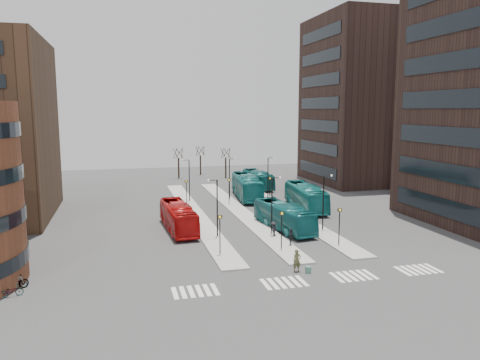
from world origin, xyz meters
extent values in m
plane|color=#313134|center=(0.00, 0.00, 0.00)|extent=(160.00, 160.00, 0.00)
cube|color=#969691|center=(-4.00, 30.00, 0.07)|extent=(2.50, 45.00, 0.15)
cube|color=#969691|center=(2.00, 30.00, 0.07)|extent=(2.50, 45.00, 0.15)
cube|color=#969691|center=(8.00, 30.00, 0.07)|extent=(2.50, 45.00, 0.15)
cube|color=navy|center=(1.67, 5.54, 0.27)|extent=(0.49, 0.41, 0.55)
imported|color=#AF0D0D|center=(-7.01, 22.04, 1.52)|extent=(3.18, 11.05, 3.04)
imported|color=#135C60|center=(4.52, 19.46, 1.50)|extent=(4.05, 10.99, 2.99)
imported|color=#146466|center=(5.46, 38.68, 1.79)|extent=(4.41, 13.08, 3.57)
imported|color=#156D6D|center=(11.13, 29.18, 1.67)|extent=(3.90, 12.20, 3.34)
imported|color=#12585A|center=(9.79, 47.24, 1.48)|extent=(2.84, 10.71, 2.96)
imported|color=#47472B|center=(0.89, 6.12, 0.94)|extent=(0.69, 0.45, 1.89)
imported|color=black|center=(-5.78, 19.63, 0.87)|extent=(0.88, 0.71, 1.74)
imported|color=black|center=(3.01, 13.16, 0.87)|extent=(0.77, 1.10, 1.74)
imported|color=black|center=(2.42, 16.79, 0.83)|extent=(1.19, 1.21, 1.67)
imported|color=gray|center=(-21.00, 6.32, 0.42)|extent=(1.69, 1.02, 0.84)
imported|color=gray|center=(-21.00, 7.75, 0.55)|extent=(1.92, 1.03, 1.11)
imported|color=gray|center=(-21.00, 7.83, 0.42)|extent=(1.67, 0.99, 0.83)
cube|color=silver|center=(-9.50, 4.00, 0.01)|extent=(0.35, 2.40, 0.01)
cube|color=silver|center=(-8.90, 4.00, 0.01)|extent=(0.35, 2.40, 0.01)
cube|color=silver|center=(-8.30, 4.00, 0.01)|extent=(0.35, 2.40, 0.01)
cube|color=silver|center=(-7.70, 4.00, 0.01)|extent=(0.35, 2.40, 0.01)
cube|color=silver|center=(-7.10, 4.00, 0.01)|extent=(0.35, 2.40, 0.01)
cube|color=silver|center=(-6.50, 4.00, 0.01)|extent=(0.35, 2.40, 0.01)
cube|color=silver|center=(-2.50, 4.00, 0.01)|extent=(0.35, 2.40, 0.01)
cube|color=silver|center=(-1.90, 4.00, 0.01)|extent=(0.35, 2.40, 0.01)
cube|color=silver|center=(-1.30, 4.00, 0.01)|extent=(0.35, 2.40, 0.01)
cube|color=silver|center=(-0.70, 4.00, 0.01)|extent=(0.35, 2.40, 0.01)
cube|color=silver|center=(-0.10, 4.00, 0.01)|extent=(0.35, 2.40, 0.01)
cube|color=silver|center=(0.50, 4.00, 0.01)|extent=(0.35, 2.40, 0.01)
cube|color=silver|center=(3.50, 4.00, 0.01)|extent=(0.35, 2.40, 0.01)
cube|color=silver|center=(4.10, 4.00, 0.01)|extent=(0.35, 2.40, 0.01)
cube|color=silver|center=(4.70, 4.00, 0.01)|extent=(0.35, 2.40, 0.01)
cube|color=silver|center=(5.30, 4.00, 0.01)|extent=(0.35, 2.40, 0.01)
cube|color=silver|center=(5.90, 4.00, 0.01)|extent=(0.35, 2.40, 0.01)
cube|color=silver|center=(6.50, 4.00, 0.01)|extent=(0.35, 2.40, 0.01)
cube|color=silver|center=(9.50, 4.00, 0.01)|extent=(0.35, 2.40, 0.01)
cube|color=silver|center=(10.10, 4.00, 0.01)|extent=(0.35, 2.40, 0.01)
cube|color=silver|center=(10.70, 4.00, 0.01)|extent=(0.35, 2.40, 0.01)
cube|color=silver|center=(11.30, 4.00, 0.01)|extent=(0.35, 2.40, 0.01)
cube|color=silver|center=(11.90, 4.00, 0.01)|extent=(0.35, 2.40, 0.01)
cube|color=silver|center=(12.50, 4.00, 0.01)|extent=(0.35, 2.40, 0.01)
cube|color=black|center=(21.94, 16.00, 2.50)|extent=(0.12, 16.00, 2.00)
cube|color=black|center=(21.94, 16.00, 6.50)|extent=(0.12, 16.00, 2.00)
cube|color=black|center=(21.94, 16.00, 10.50)|extent=(0.12, 16.00, 2.00)
cube|color=black|center=(21.94, 16.00, 14.50)|extent=(0.12, 16.00, 2.00)
cube|color=black|center=(21.94, 16.00, 18.50)|extent=(0.12, 16.00, 2.00)
cube|color=black|center=(21.94, 16.00, 22.50)|extent=(0.12, 16.00, 2.00)
cube|color=black|center=(32.00, 50.00, 15.00)|extent=(20.00, 20.00, 30.00)
cube|color=black|center=(21.94, 50.00, 2.50)|extent=(0.12, 16.00, 2.00)
cube|color=black|center=(21.94, 50.00, 6.50)|extent=(0.12, 16.00, 2.00)
cube|color=black|center=(21.94, 50.00, 10.50)|extent=(0.12, 16.00, 2.00)
cube|color=black|center=(21.94, 50.00, 14.50)|extent=(0.12, 16.00, 2.00)
cube|color=black|center=(21.94, 50.00, 18.50)|extent=(0.12, 16.00, 2.00)
cube|color=black|center=(21.94, 50.00, 22.50)|extent=(0.12, 16.00, 2.00)
cube|color=black|center=(21.94, 50.00, 26.50)|extent=(0.12, 16.00, 2.00)
cylinder|color=black|center=(-4.40, 12.00, 1.90)|extent=(0.10, 0.10, 3.50)
cube|color=black|center=(-4.40, 12.00, 3.65)|extent=(0.45, 0.10, 0.30)
cube|color=yellow|center=(-4.40, 11.94, 3.65)|extent=(0.20, 0.02, 0.20)
cylinder|color=black|center=(-4.40, 34.00, 1.90)|extent=(0.10, 0.10, 3.50)
cube|color=black|center=(-4.40, 34.00, 3.65)|extent=(0.45, 0.10, 0.30)
cube|color=yellow|center=(-4.40, 33.94, 3.65)|extent=(0.20, 0.02, 0.20)
cylinder|color=black|center=(1.60, 12.00, 1.90)|extent=(0.10, 0.10, 3.50)
cube|color=black|center=(1.60, 12.00, 3.65)|extent=(0.45, 0.10, 0.30)
cube|color=yellow|center=(1.60, 11.94, 3.65)|extent=(0.20, 0.02, 0.20)
cylinder|color=black|center=(1.60, 34.00, 1.90)|extent=(0.10, 0.10, 3.50)
cube|color=black|center=(1.60, 34.00, 3.65)|extent=(0.45, 0.10, 0.30)
cube|color=yellow|center=(1.60, 33.94, 3.65)|extent=(0.20, 0.02, 0.20)
cylinder|color=black|center=(7.60, 12.00, 1.90)|extent=(0.10, 0.10, 3.50)
cube|color=black|center=(7.60, 12.00, 3.65)|extent=(0.45, 0.10, 0.30)
cube|color=yellow|center=(7.60, 11.94, 3.65)|extent=(0.20, 0.02, 0.20)
cylinder|color=black|center=(7.60, 34.00, 1.90)|extent=(0.10, 0.10, 3.50)
cube|color=black|center=(7.60, 34.00, 3.65)|extent=(0.45, 0.10, 0.30)
cube|color=yellow|center=(7.60, 33.94, 3.65)|extent=(0.20, 0.02, 0.20)
cylinder|color=black|center=(-3.40, 18.00, 3.15)|extent=(0.14, 0.14, 6.00)
cylinder|color=black|center=(-3.85, 18.00, 6.15)|extent=(0.90, 0.08, 0.08)
sphere|color=silver|center=(-4.30, 18.00, 6.15)|extent=(0.24, 0.24, 0.24)
cylinder|color=black|center=(-3.40, 38.00, 3.15)|extent=(0.14, 0.14, 6.00)
cylinder|color=black|center=(-3.85, 38.00, 6.15)|extent=(0.90, 0.08, 0.08)
sphere|color=silver|center=(-4.30, 38.00, 6.15)|extent=(0.24, 0.24, 0.24)
cylinder|color=black|center=(2.60, 18.00, 3.15)|extent=(0.14, 0.14, 6.00)
cylinder|color=black|center=(3.05, 18.00, 6.15)|extent=(0.90, 0.08, 0.08)
sphere|color=silver|center=(3.50, 18.00, 6.15)|extent=(0.24, 0.24, 0.24)
cylinder|color=black|center=(2.60, 38.00, 3.15)|extent=(0.14, 0.14, 6.00)
cylinder|color=black|center=(3.05, 38.00, 6.15)|extent=(0.90, 0.08, 0.08)
sphere|color=silver|center=(3.50, 38.00, 6.15)|extent=(0.24, 0.24, 0.24)
cylinder|color=black|center=(8.60, 18.00, 3.15)|extent=(0.14, 0.14, 6.00)
cylinder|color=black|center=(9.05, 18.00, 6.15)|extent=(0.90, 0.08, 0.08)
sphere|color=silver|center=(9.50, 18.00, 6.15)|extent=(0.24, 0.24, 0.24)
cylinder|color=black|center=(8.60, 38.00, 3.15)|extent=(0.14, 0.14, 6.00)
cylinder|color=black|center=(9.05, 38.00, 6.15)|extent=(0.90, 0.08, 0.08)
sphere|color=silver|center=(9.50, 38.00, 6.15)|extent=(0.24, 0.24, 0.24)
cylinder|color=black|center=(-2.00, 62.00, 2.00)|extent=(0.30, 0.30, 4.00)
cylinder|color=black|center=(-1.30, 62.00, 4.90)|extent=(0.10, 1.56, 1.95)
cylinder|color=black|center=(-1.78, 62.67, 4.90)|extent=(1.48, 0.59, 1.97)
cylinder|color=black|center=(-2.57, 62.41, 4.90)|extent=(0.90, 1.31, 1.99)
cylinder|color=black|center=(-2.57, 61.59, 4.90)|extent=(0.89, 1.31, 1.99)
cylinder|color=black|center=(-1.79, 61.33, 4.90)|extent=(1.48, 0.58, 1.97)
cylinder|color=black|center=(3.00, 66.00, 2.00)|extent=(0.30, 0.30, 4.00)
cylinder|color=black|center=(3.70, 66.00, 4.90)|extent=(0.10, 1.56, 1.95)
cylinder|color=black|center=(3.22, 66.67, 4.90)|extent=(1.48, 0.59, 1.97)
cylinder|color=black|center=(2.43, 66.41, 4.90)|extent=(0.90, 1.31, 1.99)
cylinder|color=black|center=(2.43, 65.59, 4.90)|extent=(0.89, 1.31, 1.99)
cylinder|color=black|center=(3.21, 65.33, 4.90)|extent=(1.48, 0.58, 1.97)
cylinder|color=black|center=(7.00, 60.00, 2.00)|extent=(0.30, 0.30, 4.00)
cylinder|color=black|center=(7.70, 60.00, 4.90)|extent=(0.10, 1.56, 1.95)
cylinder|color=black|center=(7.22, 60.67, 4.90)|extent=(1.48, 0.59, 1.97)
cylinder|color=black|center=(6.43, 60.41, 4.90)|extent=(0.90, 1.31, 1.99)
cylinder|color=black|center=(6.43, 59.59, 4.90)|extent=(0.89, 1.31, 1.99)
cylinder|color=black|center=(7.21, 59.33, 4.90)|extent=(1.48, 0.58, 1.97)
camera|label=1|loc=(-13.04, -28.89, 13.38)|focal=35.00mm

